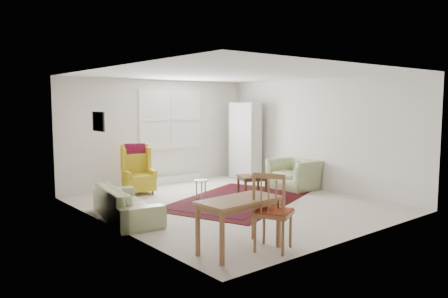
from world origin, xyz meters
TOP-DOWN VIEW (x-y plane):
  - room at (0.02, 0.21)m, footprint 5.04×5.54m
  - rug at (0.27, 0.19)m, footprint 3.65×3.02m
  - sofa at (-2.10, 0.32)m, footprint 1.07×1.97m
  - armchair at (2.10, 0.31)m, footprint 0.92×1.05m
  - wingback_chair at (-0.96, 2.03)m, footprint 0.74×0.77m
  - coffee_table at (0.76, 0.30)m, footprint 0.70×0.70m
  - stool at (-0.23, 0.76)m, footprint 0.30×0.30m
  - cabinet at (2.10, 2.01)m, footprint 0.50×0.83m
  - desk at (-1.70, -2.11)m, footprint 1.15×0.62m
  - desk_chair at (-1.31, -2.35)m, footprint 0.63×0.63m

SIDE VIEW (x-z plane):
  - rug at x=0.27m, z-range 0.00..0.03m
  - stool at x=-0.23m, z-range 0.00..0.40m
  - coffee_table at x=0.76m, z-range 0.00..0.44m
  - desk at x=-1.70m, z-range 0.00..0.71m
  - sofa at x=-2.10m, z-range 0.00..0.75m
  - armchair at x=2.10m, z-range 0.00..0.80m
  - desk_chair at x=-1.31m, z-range 0.00..1.06m
  - wingback_chair at x=-0.96m, z-range 0.00..1.08m
  - cabinet at x=2.10m, z-range 0.00..1.96m
  - room at x=0.02m, z-range 0.00..2.51m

